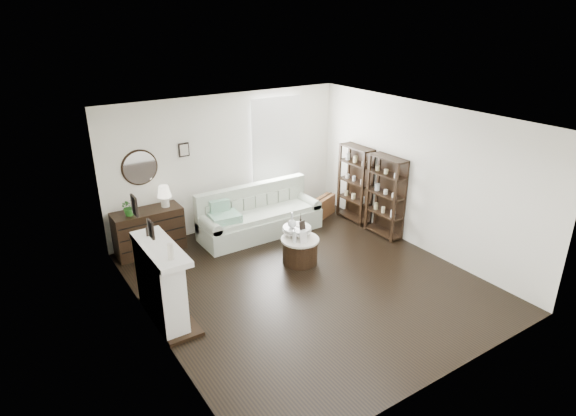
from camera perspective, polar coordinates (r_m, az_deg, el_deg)
room at (r=9.91m, az=-3.29°, el=7.40°), size 5.50×5.50×5.50m
fireplace at (r=7.13m, az=-14.77°, el=-8.90°), size 0.50×1.40×1.84m
shelf_unit_far at (r=10.14m, az=7.96°, el=2.88°), size 0.30×0.80×1.60m
shelf_unit_near at (r=9.53m, az=11.49°, el=1.34°), size 0.30×0.80×1.60m
sofa at (r=9.61m, az=-3.50°, el=-1.19°), size 2.44×0.84×0.95m
quilt at (r=9.08m, az=-7.51°, el=-1.13°), size 0.59×0.50×0.14m
suitcase at (r=10.44m, az=4.25°, el=0.17°), size 0.68×0.45×0.43m
dresser at (r=9.17m, az=-16.16°, el=-2.65°), size 1.23×0.53×0.82m
table_lamp at (r=9.04m, az=-14.43°, el=1.36°), size 0.33×0.33×0.40m
potted_plant at (r=8.84m, az=-18.32°, el=0.13°), size 0.32×0.29×0.32m
drum_table at (r=8.50m, az=1.42°, el=-5.04°), size 0.67×0.67×0.47m
pedestal_table at (r=8.51m, az=1.07°, el=-2.57°), size 0.51×0.51×0.61m
eiffel_drum at (r=8.43m, az=1.68°, el=-2.80°), size 0.15×0.15×0.20m
bottle_drum at (r=8.20m, az=0.78°, el=-3.24°), size 0.07×0.07×0.28m
card_frame_drum at (r=8.21m, az=1.84°, el=-3.59°), size 0.14×0.05×0.18m
eiffel_ped at (r=8.52m, az=1.50°, el=-1.40°), size 0.14×0.14×0.20m
flask_ped at (r=8.40m, az=0.49°, el=-1.46°), size 0.15×0.15×0.28m
card_frame_ped at (r=8.37m, az=1.71°, el=-2.05°), size 0.11×0.05×0.15m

